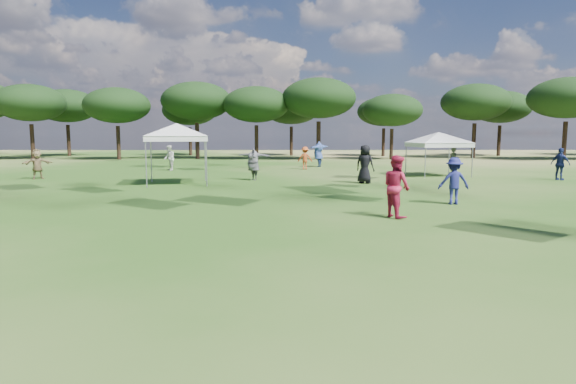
% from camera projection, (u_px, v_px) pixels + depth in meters
% --- Properties ---
extents(tree_line, '(108.78, 17.63, 7.77)m').
position_uv_depth(tree_line, '(308.00, 103.00, 47.78)').
color(tree_line, black).
rests_on(tree_line, ground).
extents(tent_left, '(5.74, 5.74, 3.24)m').
position_uv_depth(tent_left, '(177.00, 126.00, 23.17)').
color(tent_left, gray).
rests_on(tent_left, ground).
extents(tent_right, '(5.89, 5.89, 2.83)m').
position_uv_depth(tent_right, '(439.00, 134.00, 27.70)').
color(tent_right, gray).
rests_on(tent_right, ground).
extents(festival_crowd, '(31.16, 23.05, 1.90)m').
position_uv_depth(festival_crowd, '(264.00, 164.00, 25.54)').
color(festival_crowd, '#2C2D31').
rests_on(festival_crowd, ground).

